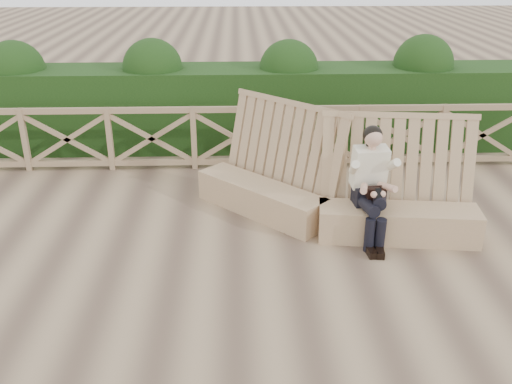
{
  "coord_description": "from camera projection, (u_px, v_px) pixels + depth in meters",
  "views": [
    {
      "loc": [
        0.05,
        -5.81,
        3.65
      ],
      "look_at": [
        0.25,
        0.4,
        0.9
      ],
      "focal_mm": 40.0,
      "sensor_mm": 36.0,
      "label": 1
    }
  ],
  "objects": [
    {
      "name": "ground",
      "position": [
        236.0,
        275.0,
        6.79
      ],
      "size": [
        60.0,
        60.0,
        0.0
      ],
      "primitive_type": "plane",
      "color": "brown",
      "rests_on": "ground"
    },
    {
      "name": "hedge",
      "position": [
        235.0,
        108.0,
        10.78
      ],
      "size": [
        12.0,
        1.2,
        1.5
      ],
      "primitive_type": "cube",
      "color": "black",
      "rests_on": "ground"
    },
    {
      "name": "bench",
      "position": [
        329.0,
        197.0,
        7.9
      ],
      "size": [
        3.79,
        2.31,
        1.58
      ],
      "rotation": [
        0.0,
        0.0,
        -0.37
      ],
      "color": "#9E805A",
      "rests_on": "ground"
    },
    {
      "name": "guardrail",
      "position": [
        235.0,
        138.0,
        9.76
      ],
      "size": [
        10.1,
        0.09,
        1.1
      ],
      "color": "#80664A",
      "rests_on": "ground"
    },
    {
      "name": "woman",
      "position": [
        371.0,
        181.0,
        7.36
      ],
      "size": [
        0.47,
        0.96,
        1.51
      ],
      "rotation": [
        0.0,
        0.0,
        0.1
      ],
      "color": "black",
      "rests_on": "ground"
    }
  ]
}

